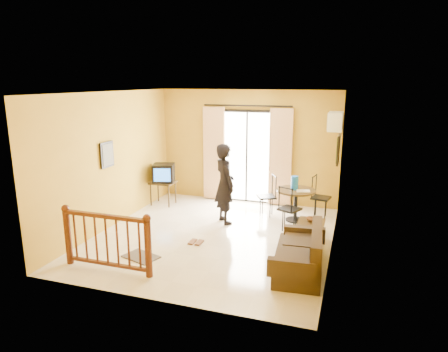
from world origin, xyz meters
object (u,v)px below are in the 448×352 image
(standing_person, at_px, (225,184))
(dining_table, at_px, (296,196))
(television, at_px, (164,173))
(sofa, at_px, (302,256))
(coffee_table, at_px, (310,231))

(standing_person, bearing_deg, dining_table, -109.96)
(television, bearing_deg, sofa, -51.60)
(sofa, relative_size, standing_person, 0.93)
(television, distance_m, sofa, 4.54)
(television, height_order, dining_table, television)
(coffee_table, distance_m, standing_person, 2.10)
(television, distance_m, standing_person, 1.96)
(coffee_table, bearing_deg, sofa, -90.10)
(sofa, bearing_deg, dining_table, 95.77)
(dining_table, bearing_deg, coffee_table, -69.89)
(television, distance_m, dining_table, 3.28)
(coffee_table, bearing_deg, dining_table, 110.11)
(television, bearing_deg, coffee_table, -37.75)
(television, relative_size, sofa, 0.38)
(dining_table, height_order, sofa, sofa)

